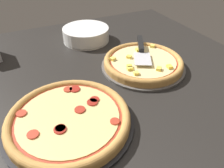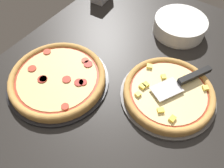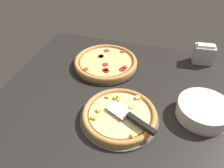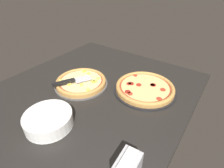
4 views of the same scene
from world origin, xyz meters
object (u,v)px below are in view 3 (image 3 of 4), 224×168
(pizza_front, at_px, (120,115))
(serving_spatula, at_px, (136,120))
(napkin_holder, at_px, (204,54))
(pizza_back, at_px, (106,62))
(plate_stack, at_px, (203,110))

(pizza_front, height_order, serving_spatula, serving_spatula)
(serving_spatula, xyz_separation_m, napkin_holder, (0.28, 0.61, 0.00))
(serving_spatula, bearing_deg, napkin_holder, 65.18)
(pizza_front, height_order, pizza_back, pizza_front)
(pizza_front, distance_m, pizza_back, 0.42)
(serving_spatula, height_order, plate_stack, plate_stack)
(pizza_back, bearing_deg, plate_stack, -25.23)
(pizza_back, distance_m, plate_stack, 0.60)
(pizza_front, relative_size, serving_spatula, 1.38)
(plate_stack, distance_m, napkin_holder, 0.45)
(pizza_front, relative_size, napkin_holder, 2.73)
(pizza_front, relative_size, pizza_back, 0.90)
(pizza_back, relative_size, napkin_holder, 3.04)
(pizza_front, distance_m, serving_spatula, 0.09)
(pizza_front, relative_size, plate_stack, 1.41)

